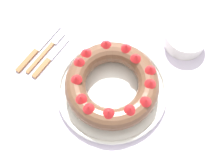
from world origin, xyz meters
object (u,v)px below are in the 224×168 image
object	(u,v)px
bundt_cake	(112,84)
side_bowl	(185,39)
fork	(48,49)
cake_knife	(48,60)
serving_dish	(112,89)
serving_knife	(36,51)

from	to	relation	value
bundt_cake	side_bowl	distance (m)	0.30
fork	cake_knife	size ratio (longest dim) A/B	1.07
serving_dish	fork	xyz separation A→B (m)	(-0.26, 0.01, -0.01)
serving_knife	side_bowl	distance (m)	0.50
cake_knife	serving_dish	bearing A→B (deg)	12.30
serving_knife	serving_dish	bearing A→B (deg)	1.99
serving_dish	cake_knife	distance (m)	0.23
fork	side_bowl	world-z (taller)	side_bowl
serving_dish	serving_knife	xyz separation A→B (m)	(-0.29, -0.02, -0.01)
serving_knife	cake_knife	xyz separation A→B (m)	(0.06, -0.00, 0.00)
serving_dish	bundt_cake	bearing A→B (deg)	94.64
serving_knife	side_bowl	bearing A→B (deg)	34.81
serving_dish	side_bowl	bearing A→B (deg)	69.09
fork	side_bowl	bearing A→B (deg)	35.23
serving_dish	fork	size ratio (longest dim) A/B	1.85
cake_knife	side_bowl	xyz separation A→B (m)	(0.34, 0.30, 0.02)
fork	side_bowl	xyz separation A→B (m)	(0.37, 0.27, 0.02)
bundt_cake	fork	xyz separation A→B (m)	(-0.26, 0.01, -0.05)
fork	side_bowl	size ratio (longest dim) A/B	1.38
serving_knife	fork	bearing A→B (deg)	43.05
bundt_cake	fork	distance (m)	0.27
serving_knife	side_bowl	world-z (taller)	side_bowl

